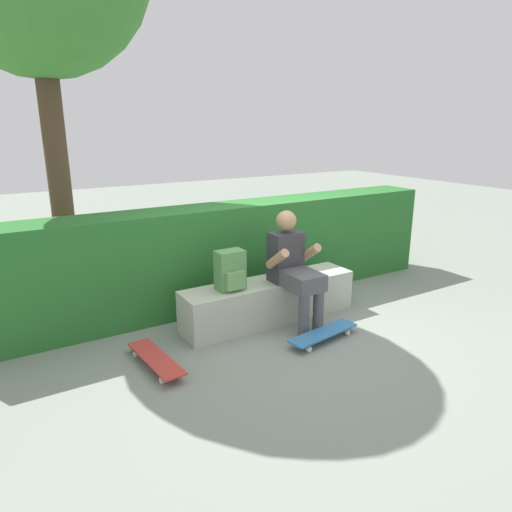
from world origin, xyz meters
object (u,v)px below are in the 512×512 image
person_skater (294,266)px  skateboard_beside_bench (156,359)px  skateboard_near_person (323,333)px  backpack_on_bench (231,271)px  bench_main (270,300)px

person_skater → skateboard_beside_bench: 1.65m
person_skater → skateboard_beside_bench: person_skater is taller
skateboard_near_person → backpack_on_bench: size_ratio=2.05×
bench_main → backpack_on_bench: size_ratio=4.89×
bench_main → person_skater: (0.15, -0.21, 0.42)m
person_skater → backpack_on_bench: size_ratio=2.99×
skateboard_near_person → backpack_on_bench: bearing=133.8°
bench_main → skateboard_beside_bench: 1.44m
person_skater → skateboard_near_person: person_skater is taller
bench_main → skateboard_near_person: (0.18, -0.69, -0.15)m
skateboard_near_person → skateboard_beside_bench: (-1.58, 0.36, 0.00)m
person_skater → skateboard_near_person: 0.75m
skateboard_near_person → skateboard_beside_bench: bearing=167.1°
bench_main → person_skater: bearing=-53.7°
backpack_on_bench → person_skater: bearing=-17.7°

